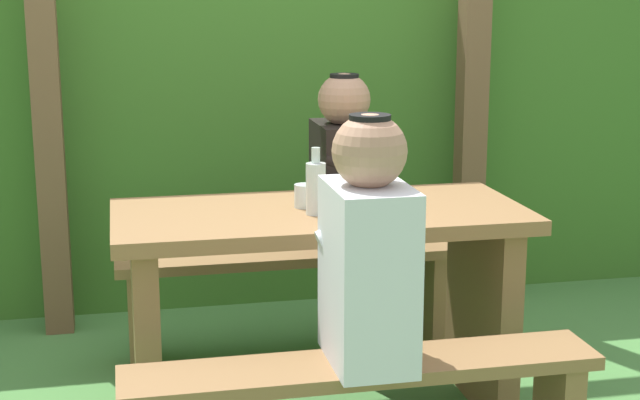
% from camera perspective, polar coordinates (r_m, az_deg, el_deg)
% --- Properties ---
extents(hedge_backdrop, '(6.40, 0.85, 1.64)m').
position_cam_1_polar(hedge_backdrop, '(4.88, -4.14, 4.68)').
color(hedge_backdrop, '#3C7126').
rests_on(hedge_backdrop, ground_plane).
extents(pergola_post_left, '(0.12, 0.12, 2.13)m').
position_cam_1_polar(pergola_post_left, '(4.22, -15.98, 6.29)').
color(pergola_post_left, brown).
rests_on(pergola_post_left, ground_plane).
extents(pergola_post_right, '(0.12, 0.12, 2.13)m').
position_cam_1_polar(pergola_post_right, '(4.51, 9.05, 7.01)').
color(pergola_post_right, brown).
rests_on(pergola_post_right, ground_plane).
extents(picnic_table, '(1.40, 0.64, 0.75)m').
position_cam_1_polar(picnic_table, '(3.33, 0.00, -4.62)').
color(picnic_table, olive).
rests_on(picnic_table, ground_plane).
extents(bench_far, '(1.40, 0.24, 0.44)m').
position_cam_1_polar(bench_far, '(3.94, -1.81, -4.81)').
color(bench_far, olive).
rests_on(bench_far, ground_plane).
extents(person_white_shirt, '(0.25, 0.35, 0.72)m').
position_cam_1_polar(person_white_shirt, '(2.71, 2.87, -2.99)').
color(person_white_shirt, silver).
rests_on(person_white_shirt, bench_near).
extents(person_black_coat, '(0.25, 0.35, 0.72)m').
position_cam_1_polar(person_black_coat, '(3.87, 1.43, 1.82)').
color(person_black_coat, black).
rests_on(person_black_coat, bench_far).
extents(drinking_glass, '(0.07, 0.07, 0.08)m').
position_cam_1_polar(drinking_glass, '(3.29, -0.92, 0.25)').
color(drinking_glass, silver).
rests_on(drinking_glass, picnic_table).
extents(bottle_left, '(0.07, 0.07, 0.22)m').
position_cam_1_polar(bottle_left, '(3.17, -0.25, 0.77)').
color(bottle_left, silver).
rests_on(bottle_left, picnic_table).
extents(bottle_right, '(0.06, 0.06, 0.23)m').
position_cam_1_polar(bottle_right, '(3.27, 3.50, 1.07)').
color(bottle_right, silver).
rests_on(bottle_right, picnic_table).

